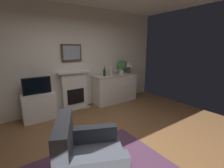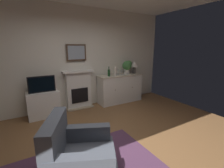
% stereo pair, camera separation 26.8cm
% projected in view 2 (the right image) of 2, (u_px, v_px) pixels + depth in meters
% --- Properties ---
extents(ground_plane, '(6.09, 4.56, 0.10)m').
position_uv_depth(ground_plane, '(113.00, 149.00, 2.78)').
color(ground_plane, brown).
rests_on(ground_plane, ground).
extents(wall_rear, '(6.09, 0.06, 2.83)m').
position_uv_depth(wall_rear, '(73.00, 59.00, 4.34)').
color(wall_rear, silver).
rests_on(wall_rear, ground_plane).
extents(fireplace_unit, '(0.87, 0.30, 1.10)m').
position_uv_depth(fireplace_unit, '(79.00, 89.00, 4.48)').
color(fireplace_unit, white).
rests_on(fireplace_unit, ground_plane).
extents(framed_picture, '(0.55, 0.04, 0.45)m').
position_uv_depth(framed_picture, '(76.00, 53.00, 4.28)').
color(framed_picture, '#473323').
extents(sideboard_cabinet, '(1.45, 0.49, 0.89)m').
position_uv_depth(sideboard_cabinet, '(120.00, 88.00, 4.99)').
color(sideboard_cabinet, white).
rests_on(sideboard_cabinet, ground_plane).
extents(table_lamp, '(0.26, 0.26, 0.40)m').
position_uv_depth(table_lamp, '(134.00, 65.00, 5.08)').
color(table_lamp, '#4C4742').
rests_on(table_lamp, sideboard_cabinet).
extents(wine_bottle, '(0.08, 0.08, 0.29)m').
position_uv_depth(wine_bottle, '(109.00, 73.00, 4.63)').
color(wine_bottle, '#193F1E').
rests_on(wine_bottle, sideboard_cabinet).
extents(wine_glass_left, '(0.07, 0.07, 0.16)m').
position_uv_depth(wine_glass_left, '(118.00, 71.00, 4.83)').
color(wine_glass_left, silver).
rests_on(wine_glass_left, sideboard_cabinet).
extents(wine_glass_center, '(0.07, 0.07, 0.16)m').
position_uv_depth(wine_glass_center, '(122.00, 71.00, 4.87)').
color(wine_glass_center, silver).
rests_on(wine_glass_center, sideboard_cabinet).
extents(wine_glass_right, '(0.07, 0.07, 0.16)m').
position_uv_depth(wine_glass_right, '(125.00, 71.00, 4.92)').
color(wine_glass_right, silver).
rests_on(wine_glass_right, sideboard_cabinet).
extents(vase_decorative, '(0.11, 0.11, 0.28)m').
position_uv_depth(vase_decorative, '(115.00, 71.00, 4.71)').
color(vase_decorative, beige).
rests_on(vase_decorative, sideboard_cabinet).
extents(tv_cabinet, '(0.75, 0.42, 0.66)m').
position_uv_depth(tv_cabinet, '(44.00, 104.00, 3.92)').
color(tv_cabinet, white).
rests_on(tv_cabinet, ground_plane).
extents(tv_set, '(0.62, 0.07, 0.40)m').
position_uv_depth(tv_set, '(42.00, 84.00, 3.78)').
color(tv_set, black).
rests_on(tv_set, tv_cabinet).
extents(potted_plant_small, '(0.30, 0.30, 0.43)m').
position_uv_depth(potted_plant_small, '(127.00, 66.00, 5.01)').
color(potted_plant_small, beige).
rests_on(potted_plant_small, sideboard_cabinet).
extents(armchair, '(1.05, 1.02, 0.92)m').
position_uv_depth(armchair, '(78.00, 157.00, 1.95)').
color(armchair, '#474C56').
rests_on(armchair, ground_plane).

